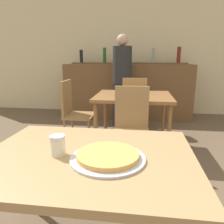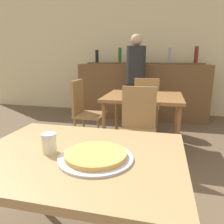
{
  "view_description": "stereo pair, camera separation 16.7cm",
  "coord_description": "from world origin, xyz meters",
  "px_view_note": "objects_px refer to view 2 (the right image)",
  "views": [
    {
      "loc": [
        0.27,
        -1.06,
        1.23
      ],
      "look_at": [
        0.06,
        0.55,
        0.83
      ],
      "focal_mm": 35.0,
      "sensor_mm": 36.0,
      "label": 1
    },
    {
      "loc": [
        0.44,
        -1.03,
        1.23
      ],
      "look_at": [
        0.06,
        0.55,
        0.83
      ],
      "focal_mm": 35.0,
      "sensor_mm": 36.0,
      "label": 2
    }
  ],
  "objects_px": {
    "cheese_shaker": "(49,143)",
    "person_standing": "(136,78)",
    "chair_far_side_left": "(84,108)",
    "pizza_tray": "(96,156)",
    "chair_far_side_front": "(137,124)",
    "chair_far_side_back": "(147,103)"
  },
  "relations": [
    {
      "from": "cheese_shaker",
      "to": "person_standing",
      "type": "xyz_separation_m",
      "value": [
        0.08,
        2.96,
        0.1
      ]
    },
    {
      "from": "chair_far_side_left",
      "to": "person_standing",
      "type": "xyz_separation_m",
      "value": [
        0.59,
        1.07,
        0.36
      ]
    },
    {
      "from": "pizza_tray",
      "to": "cheese_shaker",
      "type": "distance_m",
      "value": 0.27
    },
    {
      "from": "chair_far_side_front",
      "to": "cheese_shaker",
      "type": "relative_size",
      "value": 8.55
    },
    {
      "from": "chair_far_side_back",
      "to": "chair_far_side_left",
      "type": "height_order",
      "value": "same"
    },
    {
      "from": "chair_far_side_left",
      "to": "pizza_tray",
      "type": "height_order",
      "value": "chair_far_side_left"
    },
    {
      "from": "chair_far_side_back",
      "to": "chair_far_side_front",
      "type": "bearing_deg",
      "value": 90.0
    },
    {
      "from": "chair_far_side_left",
      "to": "chair_far_side_back",
      "type": "bearing_deg",
      "value": -54.46
    },
    {
      "from": "pizza_tray",
      "to": "person_standing",
      "type": "bearing_deg",
      "value": 93.59
    },
    {
      "from": "cheese_shaker",
      "to": "chair_far_side_front",
      "type": "bearing_deg",
      "value": 75.54
    },
    {
      "from": "chair_far_side_back",
      "to": "pizza_tray",
      "type": "bearing_deg",
      "value": 88.6
    },
    {
      "from": "pizza_tray",
      "to": "cheese_shaker",
      "type": "xyz_separation_m",
      "value": [
        -0.27,
        0.02,
        0.04
      ]
    },
    {
      "from": "chair_far_side_back",
      "to": "person_standing",
      "type": "relative_size",
      "value": 0.57
    },
    {
      "from": "chair_far_side_front",
      "to": "chair_far_side_back",
      "type": "bearing_deg",
      "value": 90.0
    },
    {
      "from": "chair_far_side_front",
      "to": "chair_far_side_left",
      "type": "distance_m",
      "value": 1.03
    },
    {
      "from": "chair_far_side_back",
      "to": "cheese_shaker",
      "type": "height_order",
      "value": "chair_far_side_back"
    },
    {
      "from": "chair_far_side_back",
      "to": "chair_far_side_left",
      "type": "bearing_deg",
      "value": 35.54
    },
    {
      "from": "pizza_tray",
      "to": "person_standing",
      "type": "relative_size",
      "value": 0.24
    },
    {
      "from": "chair_far_side_front",
      "to": "person_standing",
      "type": "bearing_deg",
      "value": 98.43
    },
    {
      "from": "chair_far_side_back",
      "to": "pizza_tray",
      "type": "relative_size",
      "value": 2.41
    },
    {
      "from": "chair_far_side_front",
      "to": "chair_far_side_back",
      "type": "xyz_separation_m",
      "value": [
        -0.0,
        1.2,
        0.0
      ]
    },
    {
      "from": "pizza_tray",
      "to": "cheese_shaker",
      "type": "height_order",
      "value": "cheese_shaker"
    }
  ]
}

